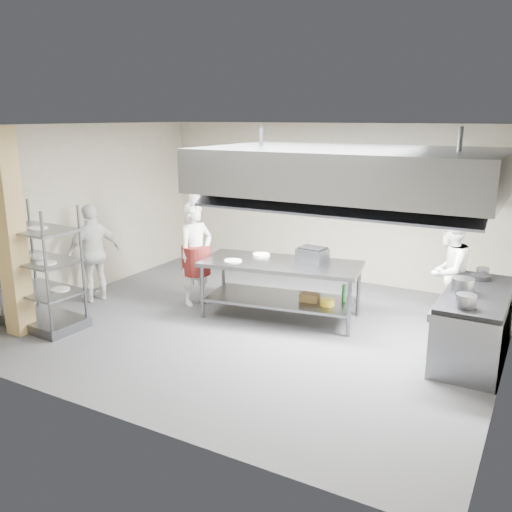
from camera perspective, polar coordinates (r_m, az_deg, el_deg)
The scene contains 22 objects.
floor at distance 8.39m, azimuth -0.23°, elevation -7.34°, with size 7.00×7.00×0.00m, color #373739.
ceiling at distance 7.79m, azimuth -0.25°, elevation 13.62°, with size 7.00×7.00×0.00m, color silver.
wall_back at distance 10.63m, azimuth 7.74°, elevation 5.60°, with size 7.00×7.00×0.00m, color #A29980.
wall_left at distance 10.11m, azimuth -17.87°, elevation 4.58°, with size 6.00×6.00×0.00m, color #A29980.
column at distance 8.46m, azimuth -24.39°, elevation 2.15°, with size 0.30×0.30×3.00m, color tan.
exhaust_hood at distance 7.65m, azimuth 9.89°, elevation 8.88°, with size 4.00×2.50×0.60m, color gray.
hood_strip_a at distance 8.02m, azimuth 3.68°, elevation 7.02°, with size 1.60×0.12×0.04m, color white.
hood_strip_b at distance 7.44m, azimuth 16.36°, elevation 5.88°, with size 1.60×0.12×0.04m, color white.
wall_shelf at distance 9.97m, azimuth 17.09°, elevation 4.51°, with size 1.50×0.28×0.04m, color gray.
island at distance 8.60m, azimuth 2.60°, elevation -3.56°, with size 2.49×1.04×0.91m, color gray, non-canonical shape.
island_worktop at distance 8.48m, azimuth 2.63°, elevation -0.83°, with size 2.49×1.04×0.06m, color gray.
island_undershelf at distance 8.65m, azimuth 2.59°, elevation -4.54°, with size 2.29×0.93×0.04m, color slate.
pass_rack at distance 8.71m, azimuth -21.82°, elevation -1.07°, with size 1.25×0.73×1.88m, color slate, non-canonical shape.
cooking_range at distance 7.81m, azimuth 21.99°, elevation -6.85°, with size 0.80×2.00×0.84m, color slate.
range_top at distance 7.66m, azimuth 22.30°, elevation -3.70°, with size 0.78×1.96×0.06m, color black.
chef_head at distance 9.16m, azimuth -6.33°, elevation 0.19°, with size 0.63×0.42×1.74m, color white.
chef_line at distance 8.63m, azimuth 19.54°, elevation -1.62°, with size 0.83×0.64×1.70m, color silver.
chef_plating at distance 9.69m, azimuth -16.72°, elevation 0.31°, with size 0.99×0.41×1.69m, color white.
griddle at distance 8.49m, azimuth 5.95°, elevation 0.07°, with size 0.43×0.34×0.21m, color slate.
wicker_basket at distance 8.50m, azimuth 5.66°, elevation -4.34°, with size 0.29×0.20×0.13m, color brown.
stockpot at distance 7.50m, azimuth 20.93°, elevation -2.92°, with size 0.29×0.29×0.20m, color gray.
plate_stack at distance 8.80m, azimuth -21.61°, elevation -3.19°, with size 0.28×0.28×0.05m, color white.
Camera 1 is at (3.81, -6.79, 3.12)m, focal length 38.00 mm.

